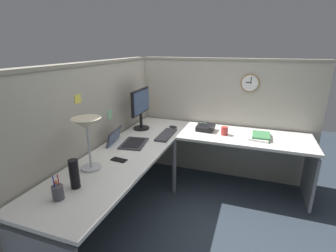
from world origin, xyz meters
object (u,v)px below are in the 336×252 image
(office_phone, at_px, (206,128))
(book_stack, at_px, (260,136))
(monitor, at_px, (141,106))
(laptop, at_px, (125,141))
(thermos_flask, at_px, (74,174))
(cell_phone, at_px, (119,160))
(wall_clock, at_px, (250,83))
(computer_mouse, at_px, (173,127))
(desk_lamp_dome, at_px, (87,128))
(coffee_mug, at_px, (224,131))
(keyboard, at_px, (166,135))
(pen_cup, at_px, (58,192))

(office_phone, bearing_deg, book_stack, -95.05)
(monitor, relative_size, office_phone, 2.29)
(laptop, relative_size, thermos_flask, 1.95)
(cell_phone, height_order, wall_clock, wall_clock)
(computer_mouse, relative_size, wall_clock, 0.47)
(monitor, xyz_separation_m, desk_lamp_dome, (-1.10, -0.05, 0.07))
(computer_mouse, bearing_deg, cell_phone, 170.83)
(laptop, relative_size, coffee_mug, 4.46)
(coffee_mug, xyz_separation_m, wall_clock, (0.40, -0.22, 0.51))
(book_stack, bearing_deg, desk_lamp_dome, 132.68)
(desk_lamp_dome, distance_m, wall_clock, 2.02)
(wall_clock, bearing_deg, office_phone, 125.58)
(office_phone, distance_m, wall_clock, 0.76)
(coffee_mug, bearing_deg, keyboard, 111.96)
(book_stack, relative_size, coffee_mug, 3.19)
(keyboard, relative_size, thermos_flask, 1.95)
(laptop, distance_m, pen_cup, 1.05)
(coffee_mug, relative_size, wall_clock, 0.44)
(office_phone, bearing_deg, wall_clock, -54.42)
(desk_lamp_dome, relative_size, pen_cup, 2.47)
(monitor, distance_m, desk_lamp_dome, 1.11)
(book_stack, height_order, coffee_mug, coffee_mug)
(book_stack, xyz_separation_m, wall_clock, (0.38, 0.18, 0.54))
(keyboard, bearing_deg, cell_phone, 165.13)
(monitor, bearing_deg, wall_clock, -66.74)
(monitor, height_order, computer_mouse, monitor)
(computer_mouse, distance_m, pen_cup, 1.73)
(computer_mouse, height_order, cell_phone, computer_mouse)
(cell_phone, height_order, thermos_flask, thermos_flask)
(pen_cup, xyz_separation_m, thermos_flask, (0.16, -0.01, 0.06))
(desk_lamp_dome, xyz_separation_m, cell_phone, (0.21, -0.14, -0.36))
(laptop, height_order, wall_clock, wall_clock)
(cell_phone, relative_size, wall_clock, 0.65)
(monitor, height_order, laptop, monitor)
(pen_cup, bearing_deg, office_phone, -20.59)
(keyboard, height_order, cell_phone, keyboard)
(desk_lamp_dome, bearing_deg, book_stack, -47.32)
(wall_clock, bearing_deg, book_stack, -154.81)
(cell_phone, bearing_deg, laptop, 26.09)
(computer_mouse, xyz_separation_m, thermos_flask, (-1.55, 0.24, 0.09))
(pen_cup, bearing_deg, laptop, 3.58)
(laptop, distance_m, book_stack, 1.51)
(book_stack, bearing_deg, cell_phone, 130.55)
(laptop, height_order, coffee_mug, laptop)
(laptop, height_order, computer_mouse, laptop)
(laptop, xyz_separation_m, book_stack, (0.65, -1.36, -0.00))
(monitor, bearing_deg, pen_cup, -175.74)
(desk_lamp_dome, distance_m, office_phone, 1.53)
(laptop, relative_size, office_phone, 1.96)
(laptop, relative_size, book_stack, 1.40)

